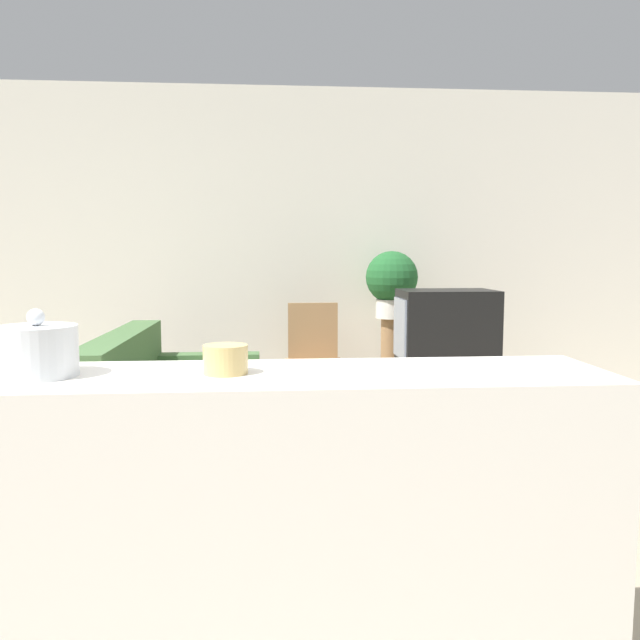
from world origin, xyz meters
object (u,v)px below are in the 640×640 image
at_px(couch, 175,420).
at_px(potted_plant, 392,281).
at_px(decorative_bowl, 37,351).
at_px(wooden_chair, 314,355).
at_px(television, 446,328).

xyz_separation_m(couch, potted_plant, (1.59, 1.26, 0.80)).
distance_m(couch, decorative_bowl, 2.28).
bearing_deg(wooden_chair, television, -34.67).
bearing_deg(wooden_chair, potted_plant, 21.70).
relative_size(couch, potted_plant, 2.91).
bearing_deg(decorative_bowl, television, 54.60).
xyz_separation_m(wooden_chair, decorative_bowl, (-0.94, -3.15, 0.54)).
bearing_deg(television, potted_plant, 103.83).
bearing_deg(decorative_bowl, couch, 89.80).
distance_m(couch, potted_plant, 2.18).
height_order(television, potted_plant, potted_plant).
relative_size(couch, wooden_chair, 1.77).
xyz_separation_m(couch, television, (1.80, 0.40, 0.51)).
xyz_separation_m(television, decorative_bowl, (-1.81, -2.55, 0.26)).
distance_m(television, potted_plant, 0.94).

